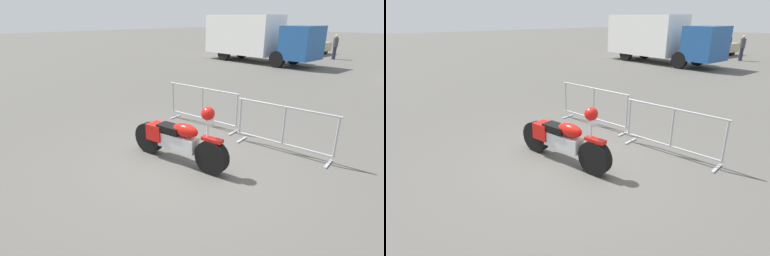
% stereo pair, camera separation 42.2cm
% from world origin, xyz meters
% --- Properties ---
extents(ground_plane, '(120.00, 120.00, 0.00)m').
position_xyz_m(ground_plane, '(0.00, 0.00, 0.00)').
color(ground_plane, '#54514C').
extents(motorcycle, '(2.34, 0.57, 1.33)m').
position_xyz_m(motorcycle, '(-0.04, 0.05, 0.51)').
color(motorcycle, black).
rests_on(motorcycle, ground).
extents(crowd_barrier_near, '(2.27, 0.69, 1.07)m').
position_xyz_m(crowd_barrier_near, '(-1.28, 2.05, 0.56)').
color(crowd_barrier_near, '#9EA0A5').
rests_on(crowd_barrier_near, ground).
extents(crowd_barrier_far, '(2.27, 0.69, 1.07)m').
position_xyz_m(crowd_barrier_far, '(1.20, 2.05, 0.56)').
color(crowd_barrier_far, '#9EA0A5').
rests_on(crowd_barrier_far, ground).
extents(box_truck, '(7.77, 2.49, 2.98)m').
position_xyz_m(box_truck, '(-7.69, 13.55, 1.64)').
color(box_truck, white).
rests_on(box_truck, ground).
extents(parked_car_blue, '(2.04, 4.26, 1.40)m').
position_xyz_m(parked_car_blue, '(-12.68, 20.31, 0.71)').
color(parked_car_blue, '#284799').
rests_on(parked_car_blue, ground).
extents(parked_car_black, '(2.07, 4.34, 1.43)m').
position_xyz_m(parked_car_black, '(-9.79, 20.03, 0.72)').
color(parked_car_black, black).
rests_on(parked_car_black, ground).
extents(parked_car_tan, '(2.02, 4.24, 1.39)m').
position_xyz_m(parked_car_tan, '(-6.91, 19.88, 0.71)').
color(parked_car_tan, tan).
rests_on(parked_car_tan, ground).
extents(pedestrian, '(0.48, 0.48, 1.69)m').
position_xyz_m(pedestrian, '(-4.38, 18.67, 0.92)').
color(pedestrian, '#262838').
rests_on(pedestrian, ground).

